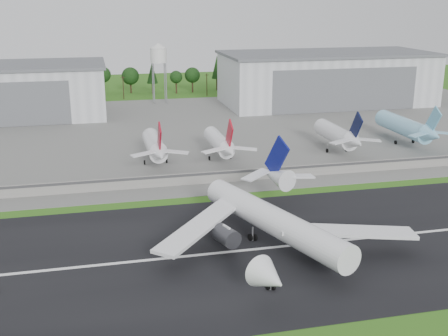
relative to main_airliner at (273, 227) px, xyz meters
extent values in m
plane|color=#236217|center=(2.45, -9.59, -4.89)|extent=(600.00, 600.00, 0.00)
cube|color=black|center=(2.45, 0.41, -4.84)|extent=(320.00, 60.00, 0.10)
cube|color=white|center=(2.45, 0.41, -4.78)|extent=(220.00, 1.00, 0.02)
cube|color=slate|center=(2.45, 110.41, -4.84)|extent=(320.00, 150.00, 0.10)
cube|color=gray|center=(2.45, 45.41, -3.14)|extent=(240.00, 0.50, 3.50)
cube|color=#38383A|center=(2.45, 45.11, -1.89)|extent=(240.00, 0.12, 0.70)
cube|color=silver|center=(77.45, 155.41, 7.11)|extent=(100.00, 45.00, 24.00)
cube|color=#595B60|center=(77.45, 155.41, 19.71)|extent=(102.00, 47.00, 1.20)
cube|color=#595B60|center=(77.45, 132.76, 5.19)|extent=(70.00, 0.30, 19.68)
cylinder|color=#99999E|center=(-5.55, 172.41, 5.11)|extent=(0.50, 0.50, 20.00)
cylinder|color=#99999E|center=(0.45, 178.41, 5.11)|extent=(0.50, 0.50, 20.00)
cylinder|color=silver|center=(-2.55, 175.41, 18.61)|extent=(8.00, 8.00, 7.00)
cone|color=silver|center=(-2.55, 175.41, 23.31)|extent=(8.40, 8.40, 2.40)
cylinder|color=white|center=(0.15, 0.41, 1.31)|extent=(20.08, 43.43, 5.80)
cone|color=white|center=(-8.16, -23.17, 1.31)|extent=(7.46, 7.59, 5.80)
cone|color=white|center=(8.95, 25.41, 2.51)|extent=(8.19, 10.32, 5.51)
cube|color=navy|center=(8.78, 24.94, 7.81)|extent=(3.64, 9.16, 11.13)
cube|color=white|center=(13.63, -6.46, 0.51)|extent=(28.49, 9.63, 2.65)
cylinder|color=#333338|center=(7.94, -6.04, -1.09)|extent=(5.41, 6.45, 3.80)
cube|color=white|center=(13.50, 23.28, 2.91)|extent=(9.08, 3.42, 0.98)
cube|color=white|center=(-14.67, 3.51, 0.51)|extent=(22.99, 24.32, 2.65)
cylinder|color=#333338|center=(-9.98, 0.26, -1.09)|extent=(5.41, 6.45, 3.80)
cube|color=white|center=(4.06, 26.60, 2.91)|extent=(9.10, 8.01, 0.98)
cube|color=#99999E|center=(-1.18, -3.36, -3.19)|extent=(19.39, 31.62, 3.20)
cylinder|color=black|center=(-3.10, 4.74, -4.04)|extent=(0.88, 1.55, 1.50)
cylinder|color=white|center=(-16.90, 70.41, 0.90)|extent=(5.59, 24.00, 5.59)
cone|color=white|center=(-16.90, 54.91, 1.90)|extent=(5.31, 7.00, 5.31)
cube|color=maroon|center=(-16.90, 55.41, 6.70)|extent=(0.45, 8.59, 10.02)
cylinder|color=#99999E|center=(-20.40, 68.41, -3.39)|extent=(0.32, 0.32, 3.00)
cylinder|color=#99999E|center=(-13.40, 68.41, -3.39)|extent=(0.32, 0.32, 3.00)
cylinder|color=black|center=(-20.40, 68.41, -4.09)|extent=(0.40, 1.40, 1.40)
cylinder|color=white|center=(4.01, 70.41, 0.65)|extent=(5.09, 24.00, 5.09)
cone|color=white|center=(4.01, 54.91, 1.65)|extent=(4.83, 7.00, 4.83)
cube|color=#B10D1E|center=(4.01, 55.41, 6.45)|extent=(0.45, 8.59, 10.02)
cylinder|color=#99999E|center=(0.51, 68.41, -3.39)|extent=(0.32, 0.32, 3.00)
cylinder|color=#99999E|center=(7.51, 68.41, -3.39)|extent=(0.32, 0.32, 3.00)
cylinder|color=black|center=(0.51, 68.41, -4.09)|extent=(0.40, 1.40, 1.40)
cylinder|color=silver|center=(44.92, 70.41, 1.04)|extent=(5.86, 24.00, 5.86)
cone|color=silver|center=(44.92, 54.91, 2.04)|extent=(5.57, 7.00, 5.57)
cube|color=black|center=(44.92, 55.41, 6.84)|extent=(0.45, 8.59, 10.02)
cylinder|color=#99999E|center=(41.42, 68.41, -3.39)|extent=(0.32, 0.32, 3.00)
cylinder|color=#99999E|center=(48.42, 68.41, -3.39)|extent=(0.32, 0.32, 3.00)
cylinder|color=black|center=(41.42, 68.41, -4.09)|extent=(0.40, 1.40, 1.40)
cylinder|color=#86C8E7|center=(73.42, 75.41, 1.26)|extent=(6.31, 30.00, 6.31)
cone|color=#86C8E7|center=(73.42, 56.91, 2.26)|extent=(6.00, 7.00, 6.00)
cube|color=#68B4D6|center=(73.42, 57.41, 7.06)|extent=(0.45, 8.59, 10.02)
cylinder|color=#99999E|center=(69.92, 73.41, -3.39)|extent=(0.32, 0.32, 3.00)
cylinder|color=#99999E|center=(76.92, 73.41, -3.39)|extent=(0.32, 0.32, 3.00)
cylinder|color=black|center=(69.92, 73.41, -4.09)|extent=(0.40, 1.40, 1.40)
camera|label=1|loc=(-34.55, -102.78, 45.82)|focal=45.00mm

